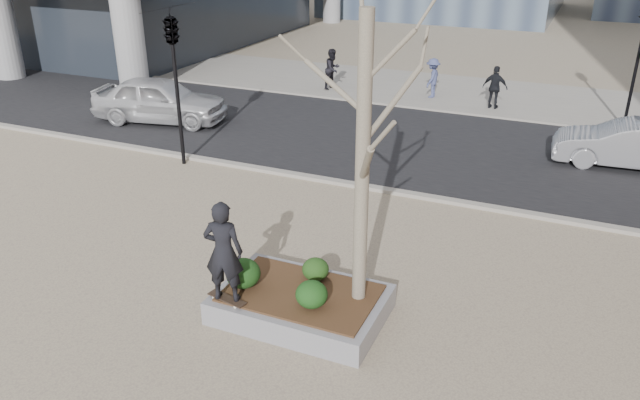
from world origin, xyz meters
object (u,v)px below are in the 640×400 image
at_px(skateboard, 227,300).
at_px(police_car, 160,100).
at_px(planter, 301,304).
at_px(skateboarder, 223,252).

bearing_deg(skateboard, police_car, 143.76).
relative_size(planter, skateboarder, 1.60).
relative_size(skateboard, police_car, 0.17).
bearing_deg(police_car, planter, -143.90).
relative_size(skateboarder, police_car, 0.40).
height_order(skateboard, skateboarder, skateboarder).
height_order(skateboard, police_car, police_car).
bearing_deg(skateboard, skateboarder, 0.00).
relative_size(skateboard, skateboarder, 0.42).
distance_m(planter, skateboard, 1.36).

